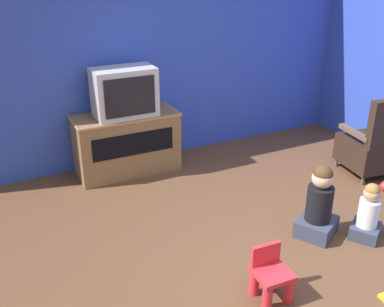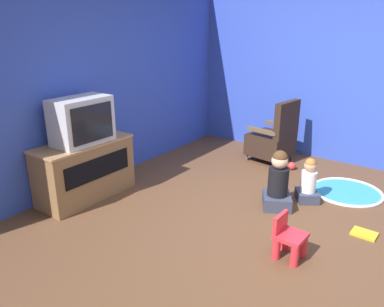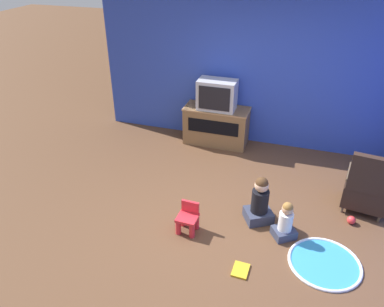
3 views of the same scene
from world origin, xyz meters
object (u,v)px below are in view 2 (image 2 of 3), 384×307
object	(u,v)px
black_armchair	(273,139)
child_watching_left	(278,183)
television	(82,121)
book	(364,234)
child_watching_center	(308,183)
yellow_kid_chair	(289,239)
tv_cabinet	(85,169)
toy_ball	(292,166)

from	to	relation	value
black_armchair	child_watching_left	xyz separation A→B (m)	(-1.36, -0.68, -0.06)
television	book	bearing A→B (deg)	-69.96
black_armchair	book	size ratio (longest dim) A/B	3.95
child_watching_center	book	bearing A→B (deg)	-153.05
book	yellow_kid_chair	bearing A→B (deg)	60.89
child_watching_left	child_watching_center	size ratio (longest dim) A/B	1.28
yellow_kid_chair	television	bearing A→B (deg)	98.41
television	child_watching_left	distance (m)	2.34
television	tv_cabinet	bearing A→B (deg)	90.00
child_watching_left	toy_ball	xyz separation A→B (m)	(1.20, 0.30, -0.24)
television	toy_ball	xyz separation A→B (m)	(2.31, -1.64, -0.90)
black_armchair	book	bearing A→B (deg)	57.75
tv_cabinet	toy_ball	world-z (taller)	tv_cabinet
black_armchair	child_watching_center	distance (m)	1.35
child_watching_left	book	xyz separation A→B (m)	(-0.05, -0.97, -0.28)
tv_cabinet	yellow_kid_chair	bearing A→B (deg)	-83.89
toy_ball	book	bearing A→B (deg)	-134.51
tv_cabinet	child_watching_left	distance (m)	2.27
child_watching_center	toy_ball	xyz separation A→B (m)	(0.84, 0.53, -0.18)
book	child_watching_left	bearing A→B (deg)	-0.75
yellow_kid_chair	child_watching_center	world-z (taller)	child_watching_center
television	black_armchair	distance (m)	2.84
child_watching_left	book	size ratio (longest dim) A/B	2.84
tv_cabinet	book	size ratio (longest dim) A/B	4.83
black_armchair	book	world-z (taller)	black_armchair
book	television	bearing A→B (deg)	21.98
television	toy_ball	distance (m)	2.98
television	child_watching_left	xyz separation A→B (m)	(1.11, -1.95, -0.66)
book	child_watching_center	bearing A→B (deg)	-27.04
toy_ball	book	xyz separation A→B (m)	(-1.25, -1.27, -0.04)
television	book	world-z (taller)	television
black_armchair	child_watching_center	world-z (taller)	black_armchair
yellow_kid_chair	child_watching_left	world-z (taller)	child_watching_left
black_armchair	child_watching_left	bearing A→B (deg)	34.74
toy_ball	child_watching_center	bearing A→B (deg)	-147.72
child_watching_center	book	xyz separation A→B (m)	(-0.41, -0.74, -0.22)
television	child_watching_center	bearing A→B (deg)	-55.86
yellow_kid_chair	black_armchair	bearing A→B (deg)	30.12
yellow_kid_chair	child_watching_center	distance (m)	1.24
child_watching_left	toy_ball	size ratio (longest dim) A/B	6.13
child_watching_center	book	distance (m)	0.88
black_armchair	child_watching_center	xyz separation A→B (m)	(-0.99, -0.91, -0.12)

